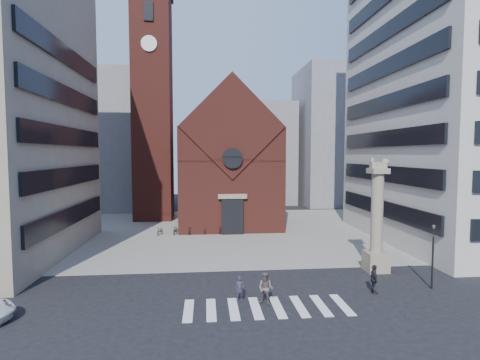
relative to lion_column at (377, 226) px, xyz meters
name	(u,v)px	position (x,y,z in m)	size (l,w,h in m)	color
ground	(251,289)	(-10.01, -3.00, -3.46)	(120.00, 120.00, 0.00)	black
piazza	(231,231)	(-10.01, 16.00, -3.43)	(46.00, 30.00, 0.05)	gray
zebra_crossing	(267,307)	(-9.46, -6.00, -3.45)	(10.20, 3.20, 0.01)	white
church	(228,161)	(-10.01, 22.04, 4.53)	(12.00, 16.65, 18.00)	maroon
campanile	(153,104)	(-20.01, 25.00, 12.28)	(5.50, 5.50, 31.20)	maroon
building_right	(472,84)	(13.99, 9.00, 12.54)	(18.00, 22.00, 32.00)	#BDB8AB
bg_block_left	(102,142)	(-30.01, 37.00, 7.54)	(16.00, 14.00, 22.00)	gray
bg_block_mid	(254,154)	(-4.01, 42.00, 5.54)	(14.00, 12.00, 18.00)	gray
bg_block_right	(343,137)	(11.99, 39.00, 8.54)	(16.00, 14.00, 24.00)	gray
lion_column	(377,226)	(0.00, 0.00, 0.00)	(1.63, 1.60, 8.68)	gray
traffic_light	(433,255)	(1.99, -4.00, -1.17)	(0.13, 0.16, 4.30)	black
pedestrian_0	(240,289)	(-10.94, -4.88, -2.69)	(0.56, 0.37, 1.54)	#2F2838
pedestrian_1	(266,288)	(-9.46, -5.55, -2.48)	(0.95, 0.74, 1.95)	#5F4F4C
pedestrian_2	(374,279)	(-2.23, -4.46, -2.52)	(1.10, 0.46, 1.88)	black
scooter_0	(160,231)	(-18.01, 14.37, -2.97)	(0.57, 1.65, 0.86)	black
scooter_1	(175,230)	(-16.32, 14.37, -2.93)	(0.45, 1.60, 0.96)	black
scooter_2	(191,230)	(-14.63, 14.37, -2.97)	(0.57, 1.65, 0.86)	black
scooter_3	(206,230)	(-12.95, 14.37, -2.93)	(0.45, 1.60, 0.96)	black
scooter_4	(221,230)	(-11.26, 14.37, -2.97)	(0.57, 1.65, 0.86)	black
scooter_5	(236,229)	(-9.57, 14.37, -2.93)	(0.45, 1.60, 0.96)	black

